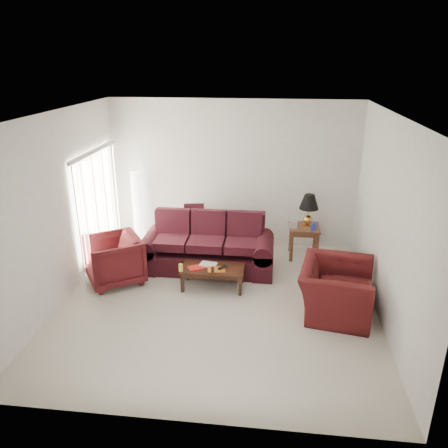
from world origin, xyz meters
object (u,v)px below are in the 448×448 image
at_px(floor_lamp, 138,208).
at_px(coffee_table, 213,277).
at_px(sofa, 207,244).
at_px(armchair_right, 336,289).
at_px(armchair_left, 114,260).
at_px(end_table, 303,242).

relative_size(floor_lamp, coffee_table, 1.50).
bearing_deg(coffee_table, sofa, 127.71).
bearing_deg(coffee_table, armchair_right, 5.91).
relative_size(armchair_left, coffee_table, 0.87).
xyz_separation_m(sofa, armchair_left, (-1.55, -0.71, -0.08)).
distance_m(armchair_left, coffee_table, 1.77).
distance_m(end_table, armchair_right, 2.04).
xyz_separation_m(armchair_left, armchair_right, (3.75, -0.56, -0.03)).
xyz_separation_m(floor_lamp, armchair_right, (3.79, -2.25, -0.40)).
xyz_separation_m(armchair_right, coffee_table, (-1.99, 0.56, -0.21)).
height_order(floor_lamp, armchair_right, floor_lamp).
bearing_deg(sofa, coffee_table, -73.88).
bearing_deg(armchair_left, floor_lamp, 147.51).
distance_m(end_table, armchair_left, 3.66).
height_order(end_table, armchair_right, armchair_right).
relative_size(end_table, armchair_left, 0.70).
bearing_deg(armchair_left, end_table, 79.12).
relative_size(end_table, floor_lamp, 0.40).
distance_m(sofa, coffee_table, 0.81).
bearing_deg(end_table, sofa, -158.01).
distance_m(floor_lamp, armchair_right, 4.43).
xyz_separation_m(sofa, armchair_right, (2.20, -1.27, -0.11)).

